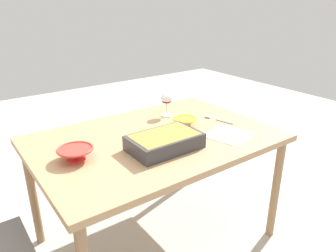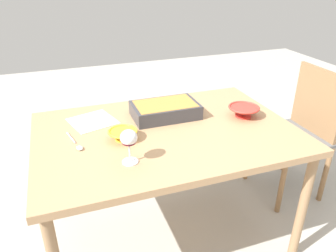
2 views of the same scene
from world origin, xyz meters
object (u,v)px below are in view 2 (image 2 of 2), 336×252
Objects in this scene: casserole_dish at (165,109)px; mixing_bowl at (244,111)px; dining_table at (166,141)px; chair at (301,127)px; wine_glass at (129,140)px; small_bowl at (123,134)px; serving_spoon at (77,145)px; napkin at (93,121)px.

casserole_dish is 0.46m from mixing_bowl.
chair is at bearing 7.22° from dining_table.
mixing_bowl is (0.75, 0.26, -0.08)m from wine_glass.
chair is at bearing 16.15° from wine_glass.
chair is 5.65× the size of wine_glass.
wine_glass is 1.08× the size of small_bowl.
chair reaches higher than casserole_dish.
small_bowl is 0.23m from serving_spoon.
casserole_dish reaches higher than small_bowl.
dining_table is 7.68× the size of mixing_bowl.
wine_glass is at bearing -47.34° from serving_spoon.
dining_table is 6.45× the size of serving_spoon.
small_bowl is at bearing 85.84° from wine_glass.
serving_spoon is at bearing 176.93° from small_bowl.
small_bowl is at bearing -173.64° from dining_table.
serving_spoon is (-0.48, -0.01, 0.07)m from dining_table.
casserole_dish is at bearing 160.03° from mixing_bowl.
dining_table is 9.16× the size of small_bowl.
small_bowl is at bearing -146.76° from casserole_dish.
wine_glass is (-0.26, -0.25, 0.18)m from dining_table.
wine_glass is at bearing -160.95° from mixing_bowl.
wine_glass is at bearing -94.16° from small_bowl.
mixing_bowl is at bearing 19.05° from wine_glass.
casserole_dish is (0.31, 0.42, -0.07)m from wine_glass.
serving_spoon is (-0.21, 0.23, -0.11)m from wine_glass.
casserole_dish is at bearing 53.03° from wine_glass.
small_bowl is (-1.30, -0.16, 0.26)m from chair.
serving_spoon reaches higher than dining_table.
casserole_dish is 2.51× the size of small_bowl.
napkin is (-1.42, 0.11, 0.23)m from chair.
small_bowl is at bearing -172.94° from chair.
chair reaches higher than mixing_bowl.
chair is at bearing -4.40° from napkin.
serving_spoon is (-0.96, -0.02, -0.03)m from mixing_bowl.
serving_spoon is 0.28m from napkin.
casserole_dish is 1.77× the size of serving_spoon.
casserole_dish is 0.56m from serving_spoon.
mixing_bowl reaches higher than serving_spoon.
mixing_bowl is 0.76× the size of napkin.
napkin reaches higher than dining_table.
dining_table is at bearing -178.88° from mixing_bowl.
small_bowl is 0.30m from napkin.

